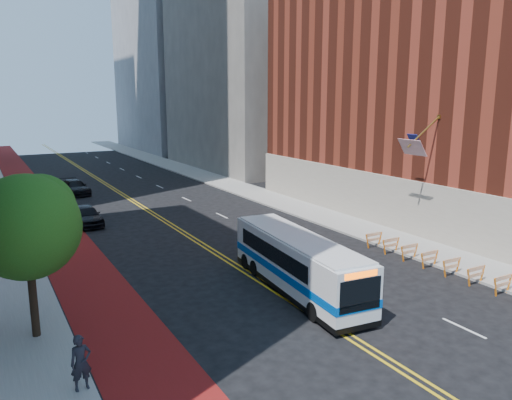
{
  "coord_description": "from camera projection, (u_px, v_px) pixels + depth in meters",
  "views": [
    {
      "loc": [
        -12.77,
        -14.91,
        9.71
      ],
      "look_at": [
        0.18,
        8.0,
        4.31
      ],
      "focal_mm": 35.0,
      "sensor_mm": 36.0,
      "label": 1
    }
  ],
  "objects": [
    {
      "name": "ground",
      "position": [
        346.0,
        335.0,
        20.82
      ],
      "size": [
        160.0,
        160.0,
        0.0
      ],
      "primitive_type": "plane",
      "color": "black",
      "rests_on": "ground"
    },
    {
      "name": "sidewalk_right",
      "position": [
        251.0,
        192.0,
        52.17
      ],
      "size": [
        4.0,
        140.0,
        0.15
      ],
      "primitive_type": "cube",
      "color": "gray",
      "rests_on": "ground"
    },
    {
      "name": "bus_lane_paint",
      "position": [
        45.0,
        214.0,
        42.5
      ],
      "size": [
        3.6,
        140.0,
        0.01
      ],
      "primitive_type": "cube",
      "color": "maroon",
      "rests_on": "ground"
    },
    {
      "name": "center_line_inner",
      "position": [
        136.0,
        204.0,
        46.32
      ],
      "size": [
        0.14,
        140.0,
        0.01
      ],
      "primitive_type": "cube",
      "color": "gold",
      "rests_on": "ground"
    },
    {
      "name": "center_line_outer",
      "position": [
        140.0,
        204.0,
        46.49
      ],
      "size": [
        0.14,
        140.0,
        0.01
      ],
      "primitive_type": "cube",
      "color": "gold",
      "rests_on": "ground"
    },
    {
      "name": "lane_dashes",
      "position": [
        160.0,
        187.0,
        55.54
      ],
      "size": [
        0.14,
        98.2,
        0.01
      ],
      "color": "silver",
      "rests_on": "ground"
    },
    {
      "name": "brick_building",
      "position": [
        470.0,
        82.0,
        39.43
      ],
      "size": [
        18.73,
        36.0,
        22.0
      ],
      "color": "maroon",
      "rests_on": "ground"
    },
    {
      "name": "midrise_right_near",
      "position": [
        257.0,
        22.0,
        68.82
      ],
      "size": [
        18.0,
        26.0,
        40.0
      ],
      "primitive_type": "cube",
      "color": "slate",
      "rests_on": "ground"
    },
    {
      "name": "midrise_right_far",
      "position": [
        183.0,
        1.0,
        93.38
      ],
      "size": [
        20.0,
        28.0,
        55.0
      ],
      "primitive_type": "cube",
      "color": "gray",
      "rests_on": "ground"
    },
    {
      "name": "construction_barriers",
      "position": [
        440.0,
        260.0,
        28.24
      ],
      "size": [
        1.42,
        10.91,
        1.0
      ],
      "color": "orange",
      "rests_on": "ground"
    },
    {
      "name": "street_tree",
      "position": [
        28.0,
        223.0,
        19.57
      ],
      "size": [
        4.2,
        4.2,
        6.7
      ],
      "color": "black",
      "rests_on": "sidewalk_left"
    },
    {
      "name": "transit_bus",
      "position": [
        297.0,
        262.0,
        25.35
      ],
      "size": [
        3.29,
        10.77,
        2.92
      ],
      "rotation": [
        0.0,
        0.0,
        -0.09
      ],
      "color": "silver",
      "rests_on": "ground"
    },
    {
      "name": "car_a",
      "position": [
        86.0,
        215.0,
        38.6
      ],
      "size": [
        2.14,
        4.73,
        1.57
      ],
      "primitive_type": "imported",
      "rotation": [
        0.0,
        0.0,
        0.06
      ],
      "color": "black",
      "rests_on": "ground"
    },
    {
      "name": "car_b",
      "position": [
        60.0,
        198.0,
        45.33
      ],
      "size": [
        2.17,
        4.68,
        1.49
      ],
      "primitive_type": "imported",
      "rotation": [
        0.0,
        0.0,
        0.14
      ],
      "color": "black",
      "rests_on": "ground"
    },
    {
      "name": "car_c",
      "position": [
        75.0,
        187.0,
        51.01
      ],
      "size": [
        2.72,
        5.28,
        1.46
      ],
      "primitive_type": "imported",
      "rotation": [
        0.0,
        0.0,
        0.14
      ],
      "color": "black",
      "rests_on": "ground"
    },
    {
      "name": "pedestrian",
      "position": [
        81.0,
        363.0,
        16.51
      ],
      "size": [
        0.74,
        0.52,
        1.92
      ],
      "primitive_type": "imported",
      "rotation": [
        0.0,
        0.0,
        0.09
      ],
      "color": "black",
      "rests_on": "sidewalk_left"
    }
  ]
}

